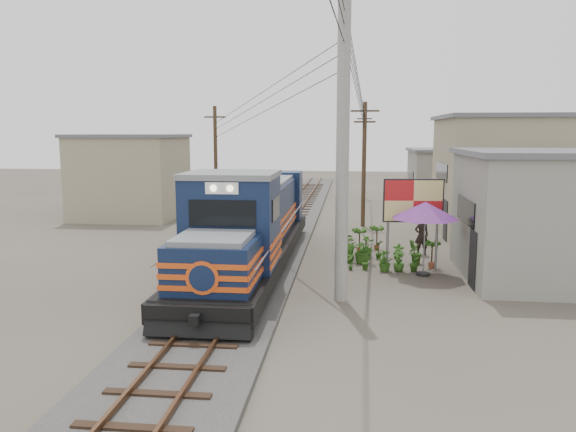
# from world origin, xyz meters

# --- Properties ---
(ground) EXTENTS (120.00, 120.00, 0.00)m
(ground) POSITION_xyz_m (0.00, 0.00, 0.00)
(ground) COLOR #473F35
(ground) RESTS_ON ground
(ballast) EXTENTS (3.60, 70.00, 0.16)m
(ballast) POSITION_xyz_m (0.00, 10.00, 0.08)
(ballast) COLOR #595651
(ballast) RESTS_ON ground
(track) EXTENTS (1.15, 70.00, 0.12)m
(track) POSITION_xyz_m (0.00, 10.00, 0.26)
(track) COLOR #51331E
(track) RESTS_ON ground
(locomotive) EXTENTS (2.92, 15.90, 3.94)m
(locomotive) POSITION_xyz_m (0.00, 3.08, 1.72)
(locomotive) COLOR black
(locomotive) RESTS_ON ground
(utility_pole_main) EXTENTS (0.40, 0.40, 10.00)m
(utility_pole_main) POSITION_xyz_m (3.50, -0.50, 5.00)
(utility_pole_main) COLOR #9E9B93
(utility_pole_main) RESTS_ON ground
(wooden_pole_mid) EXTENTS (1.60, 0.24, 7.00)m
(wooden_pole_mid) POSITION_xyz_m (4.50, 14.00, 3.68)
(wooden_pole_mid) COLOR #4C3826
(wooden_pole_mid) RESTS_ON ground
(wooden_pole_far) EXTENTS (1.60, 0.24, 7.50)m
(wooden_pole_far) POSITION_xyz_m (4.80, 28.00, 3.93)
(wooden_pole_far) COLOR #4C3826
(wooden_pole_far) RESTS_ON ground
(wooden_pole_left) EXTENTS (1.60, 0.24, 7.00)m
(wooden_pole_left) POSITION_xyz_m (-5.00, 18.00, 3.68)
(wooden_pole_left) COLOR #4C3826
(wooden_pole_left) RESTS_ON ground
(power_lines) EXTENTS (9.65, 19.00, 3.30)m
(power_lines) POSITION_xyz_m (-0.14, 8.49, 7.56)
(power_lines) COLOR black
(power_lines) RESTS_ON ground
(shophouse_front) EXTENTS (7.35, 6.30, 4.70)m
(shophouse_front) POSITION_xyz_m (11.50, 3.00, 2.36)
(shophouse_front) COLOR gray
(shophouse_front) RESTS_ON ground
(shophouse_mid) EXTENTS (8.40, 7.35, 6.20)m
(shophouse_mid) POSITION_xyz_m (12.50, 12.00, 3.11)
(shophouse_mid) COLOR gray
(shophouse_mid) RESTS_ON ground
(shophouse_back) EXTENTS (6.30, 6.30, 4.20)m
(shophouse_back) POSITION_xyz_m (11.00, 22.00, 2.11)
(shophouse_back) COLOR gray
(shophouse_back) RESTS_ON ground
(shophouse_left) EXTENTS (6.30, 6.30, 5.20)m
(shophouse_left) POSITION_xyz_m (-10.00, 16.00, 2.61)
(shophouse_left) COLOR gray
(shophouse_left) RESTS_ON ground
(billboard) EXTENTS (2.31, 0.30, 3.57)m
(billboard) POSITION_xyz_m (6.17, 3.83, 2.63)
(billboard) COLOR #99999E
(billboard) RESTS_ON ground
(market_umbrella) EXTENTS (3.33, 3.33, 2.78)m
(market_umbrella) POSITION_xyz_m (6.53, 3.01, 2.45)
(market_umbrella) COLOR black
(market_umbrella) RESTS_ON ground
(vendor) EXTENTS (0.70, 0.53, 1.73)m
(vendor) POSITION_xyz_m (6.88, 6.60, 0.87)
(vendor) COLOR black
(vendor) RESTS_ON ground
(plant_nursery) EXTENTS (3.69, 3.38, 1.13)m
(plant_nursery) POSITION_xyz_m (4.68, 4.85, 0.49)
(plant_nursery) COLOR #2C5919
(plant_nursery) RESTS_ON ground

